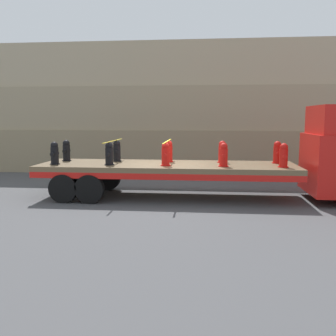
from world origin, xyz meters
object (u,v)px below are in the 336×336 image
Objects in this scene: fire_hydrant_black_near_0 at (55,153)px; fire_hydrant_red_near_2 at (166,155)px; fire_hydrant_black_far_1 at (117,151)px; fire_hydrant_black_far_0 at (66,151)px; fire_hydrant_red_far_3 at (222,152)px; fire_hydrant_red_near_4 at (284,156)px; fire_hydrant_red_far_2 at (169,152)px; fire_hydrant_red_near_3 at (224,155)px; fire_hydrant_black_near_1 at (109,154)px; flatbed_trailer at (150,170)px; fire_hydrant_red_far_4 at (277,153)px.

fire_hydrant_black_near_0 is 3.87m from fire_hydrant_red_near_2.
fire_hydrant_red_near_2 is at bearing -29.88° from fire_hydrant_black_far_1.
fire_hydrant_black_far_0 is 1.93m from fire_hydrant_black_far_1.
fire_hydrant_black_far_0 is 5.80m from fire_hydrant_red_far_3.
fire_hydrant_red_near_4 is at bearing 0.00° from fire_hydrant_red_near_2.
fire_hydrant_red_far_2 is 2.23m from fire_hydrant_red_near_3.
fire_hydrant_black_near_0 is 7.73m from fire_hydrant_red_near_4.
fire_hydrant_red_near_2 is (1.93, 0.00, 0.00)m from fire_hydrant_black_near_1.
fire_hydrant_black_near_1 and fire_hydrant_red_near_4 have the same top height.
fire_hydrant_red_near_4 is at bearing -16.03° from fire_hydrant_red_far_2.
fire_hydrant_black_near_1 reaches higher than flatbed_trailer.
fire_hydrant_red_near_2 is 1.11m from fire_hydrant_red_far_2.
fire_hydrant_red_near_3 is (1.93, 0.00, 0.00)m from fire_hydrant_red_near_2.
fire_hydrant_black_far_0 is at bearing 180.00° from fire_hydrant_red_far_2.
fire_hydrant_black_far_0 reaches higher than flatbed_trailer.
fire_hydrant_red_near_4 is (3.87, 0.00, 0.00)m from fire_hydrant_red_near_2.
fire_hydrant_red_far_2 is (0.61, 0.56, 0.61)m from flatbed_trailer.
fire_hydrant_red_far_4 is at bearing 0.00° from fire_hydrant_black_far_1.
fire_hydrant_red_far_3 is 1.93m from fire_hydrant_red_far_4.
fire_hydrant_black_far_1 is 5.80m from fire_hydrant_red_far_4.
flatbed_trailer is 4.55m from fire_hydrant_red_near_4.
fire_hydrant_red_far_4 is at bearing 0.00° from fire_hydrant_red_far_3.
flatbed_trailer is 11.34× the size of fire_hydrant_red_near_2.
fire_hydrant_red_far_4 is (7.73, 0.00, 0.00)m from fire_hydrant_black_far_0.
fire_hydrant_red_near_3 is at bearing -10.84° from fire_hydrant_black_far_0.
fire_hydrant_black_near_1 and fire_hydrant_red_near_3 have the same top height.
fire_hydrant_red_far_4 is (0.00, 1.11, 0.00)m from fire_hydrant_red_near_4.
fire_hydrant_red_near_4 is at bearing -90.00° from fire_hydrant_red_far_4.
fire_hydrant_black_near_0 is at bearing -150.12° from fire_hydrant_black_far_1.
fire_hydrant_red_near_2 is 1.00× the size of fire_hydrant_red_far_2.
flatbed_trailer is at bearing -9.66° from fire_hydrant_black_far_0.
fire_hydrant_red_near_2 is 3.87m from fire_hydrant_red_near_4.
flatbed_trailer is 1.02m from fire_hydrant_red_near_2.
fire_hydrant_black_far_0 is at bearing 171.83° from fire_hydrant_red_near_4.
fire_hydrant_red_far_2 is at bearing 150.12° from fire_hydrant_red_near_3.
fire_hydrant_black_near_0 is 7.81m from fire_hydrant_red_far_4.
fire_hydrant_red_near_2 is 1.00× the size of fire_hydrant_red_near_3.
flatbed_trailer is 2.67m from fire_hydrant_red_near_3.
flatbed_trailer is 11.34× the size of fire_hydrant_black_near_1.
flatbed_trailer is 11.34× the size of fire_hydrant_black_near_0.
fire_hydrant_black_near_1 is (1.93, 0.00, 0.00)m from fire_hydrant_black_near_0.
fire_hydrant_red_near_3 is 1.00× the size of fire_hydrant_red_far_3.
fire_hydrant_red_near_2 is at bearing -90.00° from fire_hydrant_red_far_2.
fire_hydrant_red_far_2 is at bearing 16.03° from fire_hydrant_black_near_0.
fire_hydrant_red_far_2 and fire_hydrant_red_far_3 have the same top height.
fire_hydrant_black_near_1 and fire_hydrant_red_far_2 have the same top height.
fire_hydrant_black_far_1 is at bearing 157.31° from flatbed_trailer.
fire_hydrant_black_far_1 is 1.00× the size of fire_hydrant_red_near_3.
fire_hydrant_red_near_3 is at bearing -90.00° from fire_hydrant_red_far_3.
fire_hydrant_red_near_4 is at bearing -8.17° from fire_hydrant_black_far_0.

